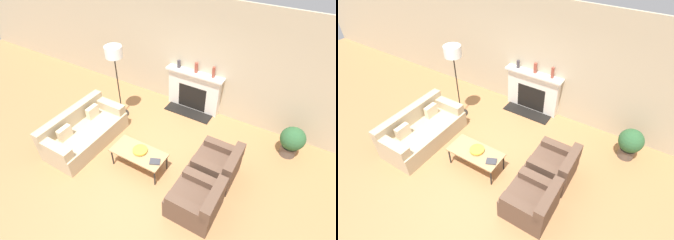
{
  "view_description": "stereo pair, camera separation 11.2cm",
  "coord_description": "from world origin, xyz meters",
  "views": [
    {
      "loc": [
        2.28,
        -2.82,
        4.42
      ],
      "look_at": [
        -0.13,
        1.24,
        0.45
      ],
      "focal_mm": 28.0,
      "sensor_mm": 36.0,
      "label": 1
    },
    {
      "loc": [
        2.38,
        -2.77,
        4.42
      ],
      "look_at": [
        -0.13,
        1.24,
        0.45
      ],
      "focal_mm": 28.0,
      "sensor_mm": 36.0,
      "label": 2
    }
  ],
  "objects": [
    {
      "name": "mantel_vase_center_left",
      "position": [
        -0.08,
        2.53,
        1.24
      ],
      "size": [
        0.09,
        0.09,
        0.27
      ],
      "color": "brown",
      "rests_on": "fireplace"
    },
    {
      "name": "armchair_far",
      "position": [
        1.36,
        0.67,
        0.3
      ],
      "size": [
        0.87,
        0.83,
        0.76
      ],
      "rotation": [
        0.0,
        0.0,
        -1.57
      ],
      "color": "brown",
      "rests_on": "ground_plane"
    },
    {
      "name": "coffee_table",
      "position": [
        -0.13,
        0.05,
        0.41
      ],
      "size": [
        1.16,
        0.55,
        0.44
      ],
      "color": "tan",
      "rests_on": "ground_plane"
    },
    {
      "name": "book",
      "position": [
        0.3,
        -0.0,
        0.46
      ],
      "size": [
        0.26,
        0.23,
        0.02
      ],
      "rotation": [
        0.0,
        0.0,
        0.43
      ],
      "color": "#38383D",
      "rests_on": "coffee_table"
    },
    {
      "name": "potted_plant",
      "position": [
        2.53,
        2.05,
        0.42
      ],
      "size": [
        0.53,
        0.53,
        0.74
      ],
      "color": "brown",
      "rests_on": "ground_plane"
    },
    {
      "name": "mantel_vase_center_right",
      "position": [
        0.38,
        2.53,
        1.25
      ],
      "size": [
        0.08,
        0.08,
        0.28
      ],
      "color": "brown",
      "rests_on": "fireplace"
    },
    {
      "name": "armchair_near",
      "position": [
        1.36,
        -0.29,
        0.3
      ],
      "size": [
        0.87,
        0.83,
        0.76
      ],
      "rotation": [
        0.0,
        0.0,
        -1.57
      ],
      "color": "brown",
      "rests_on": "ground_plane"
    },
    {
      "name": "mantel_vase_left",
      "position": [
        -0.57,
        2.53,
        1.21
      ],
      "size": [
        0.09,
        0.09,
        0.2
      ],
      "color": "#3D383D",
      "rests_on": "fireplace"
    },
    {
      "name": "ground_plane",
      "position": [
        0.0,
        0.0,
        0.0
      ],
      "size": [
        18.0,
        18.0,
        0.0
      ],
      "primitive_type": "plane",
      "color": "#A87547"
    },
    {
      "name": "couch",
      "position": [
        -1.68,
        0.03,
        0.3
      ],
      "size": [
        0.96,
        1.92,
        0.79
      ],
      "rotation": [
        0.0,
        0.0,
        1.57
      ],
      "color": "tan",
      "rests_on": "ground_plane"
    },
    {
      "name": "fireplace",
      "position": [
        -0.1,
        2.51,
        0.54
      ],
      "size": [
        1.55,
        0.59,
        1.11
      ],
      "color": "silver",
      "rests_on": "ground_plane"
    },
    {
      "name": "floor_lamp",
      "position": [
        -1.6,
        1.29,
        1.63
      ],
      "size": [
        0.41,
        0.41,
        1.93
      ],
      "color": "black",
      "rests_on": "ground_plane"
    },
    {
      "name": "wall_back",
      "position": [
        0.0,
        2.66,
        1.45
      ],
      "size": [
        18.0,
        0.06,
        2.9
      ],
      "color": "#BCAD8E",
      "rests_on": "ground_plane"
    },
    {
      "name": "bowl",
      "position": [
        -0.12,
        0.08,
        0.48
      ],
      "size": [
        0.31,
        0.31,
        0.06
      ],
      "color": "gold",
      "rests_on": "coffee_table"
    }
  ]
}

